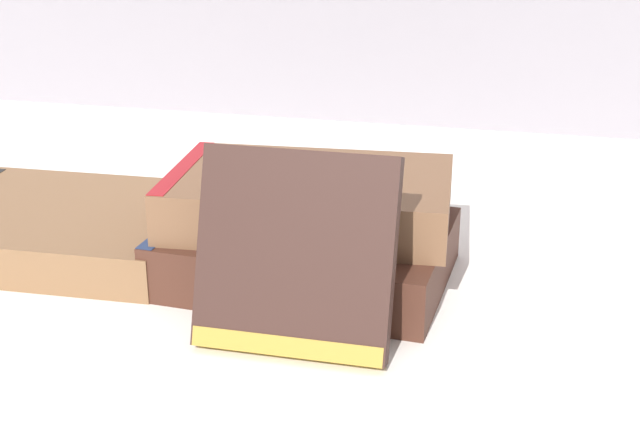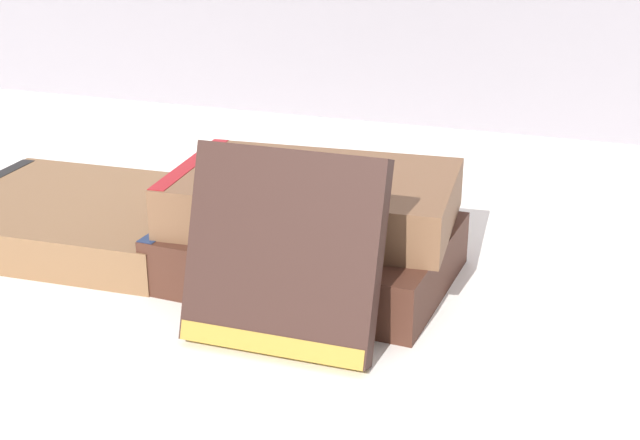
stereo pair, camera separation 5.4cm
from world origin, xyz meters
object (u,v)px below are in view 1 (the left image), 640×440
object	(u,v)px
book_leaning_front	(295,261)
reading_glasses	(311,199)
book_flat_bottom	(300,252)
book_flat_top	(302,198)
pocket_watch	(353,181)
book_side_left	(57,226)

from	to	relation	value
book_leaning_front	reading_glasses	xyz separation A→B (m)	(-0.05, 0.25, -0.05)
book_flat_bottom	book_flat_top	xyz separation A→B (m)	(-0.00, 0.01, 0.04)
book_flat_bottom	pocket_watch	xyz separation A→B (m)	(0.04, -0.01, 0.06)
book_leaning_front	book_side_left	bearing A→B (deg)	154.07
book_flat_bottom	book_side_left	world-z (taller)	book_flat_bottom
book_flat_bottom	reading_glasses	size ratio (longest dim) A/B	1.84
book_flat_bottom	book_side_left	size ratio (longest dim) A/B	0.97
book_flat_bottom	book_side_left	distance (m)	0.20
book_flat_bottom	book_side_left	bearing A→B (deg)	179.69
book_leaning_front	reading_glasses	size ratio (longest dim) A/B	1.10
book_flat_top	book_leaning_front	world-z (taller)	book_leaning_front
book_side_left	pocket_watch	world-z (taller)	pocket_watch
book_flat_top	book_leaning_front	xyz separation A→B (m)	(0.02, -0.11, -0.00)
book_side_left	book_flat_bottom	bearing A→B (deg)	-5.55
book_leaning_front	reading_glasses	world-z (taller)	book_leaning_front
book_flat_top	pocket_watch	bearing A→B (deg)	-25.87
reading_glasses	book_flat_bottom	bearing A→B (deg)	-89.39
pocket_watch	book_side_left	bearing A→B (deg)	175.74
book_side_left	reading_glasses	xyz separation A→B (m)	(0.17, 0.14, -0.01)
book_flat_top	pocket_watch	xyz separation A→B (m)	(0.04, -0.02, 0.02)
pocket_watch	book_flat_top	bearing A→B (deg)	158.46
book_flat_bottom	pocket_watch	distance (m)	0.07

